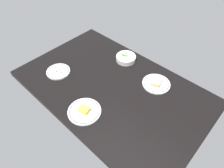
# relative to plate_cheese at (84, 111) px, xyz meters

# --- Properties ---
(dining_table) EXTENTS (1.39, 0.88, 0.04)m
(dining_table) POSITION_rel_plate_cheese_xyz_m (0.03, -0.29, -0.03)
(dining_table) COLOR black
(dining_table) RESTS_ON ground
(plate_cheese) EXTENTS (0.22, 0.22, 0.04)m
(plate_cheese) POSITION_rel_plate_cheese_xyz_m (0.00, 0.00, 0.00)
(plate_cheese) COLOR white
(plate_cheese) RESTS_ON dining_table
(bowl_peas) EXTENTS (0.16, 0.16, 0.06)m
(bowl_peas) POSITION_rel_plate_cheese_xyz_m (0.15, -0.59, 0.01)
(bowl_peas) COLOR white
(bowl_peas) RESTS_ON dining_table
(plate_eggs) EXTENTS (0.18, 0.18, 0.05)m
(plate_eggs) POSITION_rel_plate_cheese_xyz_m (0.44, -0.11, 0.00)
(plate_eggs) COLOR white
(plate_eggs) RESTS_ON dining_table
(plate_sandwich) EXTENTS (0.21, 0.21, 0.04)m
(plate_sandwich) POSITION_rel_plate_cheese_xyz_m (-0.20, -0.53, 0.00)
(plate_sandwich) COLOR white
(plate_sandwich) RESTS_ON dining_table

